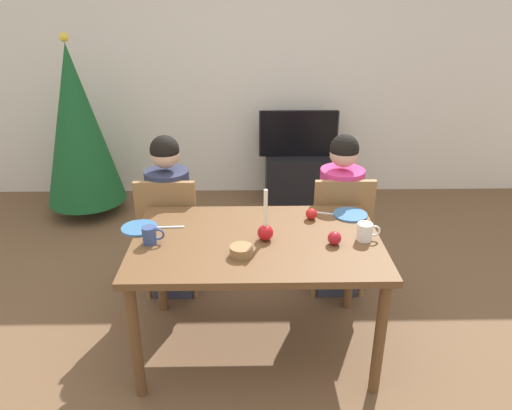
% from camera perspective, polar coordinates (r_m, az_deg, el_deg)
% --- Properties ---
extents(ground_plane, '(7.68, 7.68, 0.00)m').
position_cam_1_polar(ground_plane, '(3.18, 0.07, -16.00)').
color(ground_plane, brown).
extents(back_wall, '(6.40, 0.10, 2.60)m').
position_cam_1_polar(back_wall, '(5.09, -0.51, 15.64)').
color(back_wall, silver).
rests_on(back_wall, ground).
extents(dining_table, '(1.40, 0.90, 0.75)m').
position_cam_1_polar(dining_table, '(2.79, 0.07, -5.49)').
color(dining_table, brown).
rests_on(dining_table, ground).
extents(chair_left, '(0.40, 0.40, 0.90)m').
position_cam_1_polar(chair_left, '(3.45, -10.02, -2.75)').
color(chair_left, olive).
rests_on(chair_left, ground).
extents(chair_right, '(0.40, 0.40, 0.90)m').
position_cam_1_polar(chair_right, '(3.46, 9.71, -2.59)').
color(chair_right, olive).
rests_on(chair_right, ground).
extents(person_left_child, '(0.30, 0.30, 1.17)m').
position_cam_1_polar(person_left_child, '(3.45, -10.01, -1.65)').
color(person_left_child, '#33384C').
rests_on(person_left_child, ground).
extents(person_right_child, '(0.30, 0.30, 1.17)m').
position_cam_1_polar(person_right_child, '(3.47, 9.69, -1.50)').
color(person_right_child, '#33384C').
rests_on(person_right_child, ground).
extents(tv_stand, '(0.64, 0.40, 0.48)m').
position_cam_1_polar(tv_stand, '(5.09, 4.79, 3.21)').
color(tv_stand, black).
rests_on(tv_stand, ground).
extents(tv, '(0.79, 0.05, 0.46)m').
position_cam_1_polar(tv, '(4.94, 4.98, 8.31)').
color(tv, black).
rests_on(tv, tv_stand).
extents(christmas_tree, '(0.74, 0.74, 1.70)m').
position_cam_1_polar(christmas_tree, '(4.84, -20.15, 8.66)').
color(christmas_tree, brown).
rests_on(christmas_tree, ground).
extents(candle_centerpiece, '(0.09, 0.09, 0.30)m').
position_cam_1_polar(candle_centerpiece, '(2.72, 1.11, -2.89)').
color(candle_centerpiece, red).
rests_on(candle_centerpiece, dining_table).
extents(plate_left, '(0.21, 0.21, 0.01)m').
position_cam_1_polar(plate_left, '(2.94, -13.47, -2.61)').
color(plate_left, teal).
rests_on(plate_left, dining_table).
extents(plate_right, '(0.21, 0.21, 0.01)m').
position_cam_1_polar(plate_right, '(3.08, 10.96, -1.10)').
color(plate_right, teal).
rests_on(plate_right, dining_table).
extents(mug_left, '(0.12, 0.08, 0.10)m').
position_cam_1_polar(mug_left, '(2.75, -12.28, -3.46)').
color(mug_left, '#33477F').
rests_on(mug_left, dining_table).
extents(mug_right, '(0.13, 0.09, 0.10)m').
position_cam_1_polar(mug_right, '(2.79, 12.65, -3.06)').
color(mug_right, white).
rests_on(mug_right, dining_table).
extents(fork_left, '(0.18, 0.02, 0.01)m').
position_cam_1_polar(fork_left, '(2.92, -10.15, -2.57)').
color(fork_left, silver).
rests_on(fork_left, dining_table).
extents(fork_right, '(0.18, 0.06, 0.01)m').
position_cam_1_polar(fork_right, '(3.08, 7.76, -0.95)').
color(fork_right, silver).
rests_on(fork_right, dining_table).
extents(bowl_walnuts, '(0.12, 0.12, 0.05)m').
position_cam_1_polar(bowl_walnuts, '(2.58, -1.73, -5.37)').
color(bowl_walnuts, olive).
rests_on(bowl_walnuts, dining_table).
extents(apple_near_candle, '(0.08, 0.08, 0.08)m').
position_cam_1_polar(apple_near_candle, '(2.72, 9.16, -3.84)').
color(apple_near_candle, '#AB1822').
rests_on(apple_near_candle, dining_table).
extents(apple_by_left_plate, '(0.07, 0.07, 0.07)m').
position_cam_1_polar(apple_by_left_plate, '(2.99, 6.49, -1.05)').
color(apple_by_left_plate, red).
rests_on(apple_by_left_plate, dining_table).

